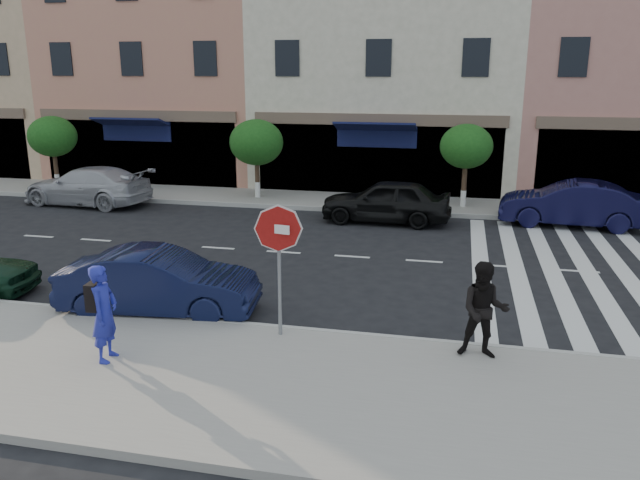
{
  "coord_description": "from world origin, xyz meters",
  "views": [
    {
      "loc": [
        2.78,
        -12.52,
        5.08
      ],
      "look_at": [
        -0.15,
        0.55,
        1.4
      ],
      "focal_mm": 35.0,
      "sensor_mm": 36.0,
      "label": 1
    }
  ],
  "objects": [
    {
      "name": "ground",
      "position": [
        0.0,
        0.0,
        0.0
      ],
      "size": [
        120.0,
        120.0,
        0.0
      ],
      "primitive_type": "plane",
      "color": "black",
      "rests_on": "ground"
    },
    {
      "name": "sidewalk_near",
      "position": [
        0.0,
        -3.75,
        0.07
      ],
      "size": [
        60.0,
        4.5,
        0.15
      ],
      "primitive_type": "cube",
      "color": "gray",
      "rests_on": "ground"
    },
    {
      "name": "sidewalk_far",
      "position": [
        0.0,
        11.0,
        0.07
      ],
      "size": [
        60.0,
        3.0,
        0.15
      ],
      "primitive_type": "cube",
      "color": "gray",
      "rests_on": "ground"
    },
    {
      "name": "building_west_mid",
      "position": [
        -11.0,
        17.0,
        7.0
      ],
      "size": [
        10.0,
        9.0,
        14.0
      ],
      "primitive_type": "cube",
      "color": "#BC7563",
      "rests_on": "ground"
    },
    {
      "name": "building_centre",
      "position": [
        -0.5,
        17.0,
        5.5
      ],
      "size": [
        11.0,
        9.0,
        11.0
      ],
      "primitive_type": "cube",
      "color": "beige",
      "rests_on": "ground"
    },
    {
      "name": "street_tree_wa",
      "position": [
        -14.0,
        10.8,
        2.33
      ],
      "size": [
        2.0,
        2.0,
        3.05
      ],
      "color": "#473323",
      "rests_on": "sidewalk_far"
    },
    {
      "name": "street_tree_wb",
      "position": [
        -5.0,
        10.8,
        2.31
      ],
      "size": [
        2.1,
        2.1,
        3.06
      ],
      "color": "#473323",
      "rests_on": "sidewalk_far"
    },
    {
      "name": "street_tree_c",
      "position": [
        3.0,
        10.8,
        2.36
      ],
      "size": [
        1.9,
        1.9,
        3.04
      ],
      "color": "#473323",
      "rests_on": "sidewalk_far"
    },
    {
      "name": "stop_sign",
      "position": [
        -0.39,
        -1.88,
        2.0
      ],
      "size": [
        0.89,
        0.2,
        2.56
      ],
      "rotation": [
        0.0,
        0.0,
        -0.18
      ],
      "color": "gray",
      "rests_on": "sidewalk_near"
    },
    {
      "name": "photographer",
      "position": [
        -3.05,
        -3.55,
        1.01
      ],
      "size": [
        0.47,
        0.67,
        1.73
      ],
      "primitive_type": "imported",
      "rotation": [
        0.0,
        0.0,
        1.66
      ],
      "color": "#21289B",
      "rests_on": "sidewalk_near"
    },
    {
      "name": "walker",
      "position": [
        3.36,
        -2.0,
        1.02
      ],
      "size": [
        0.85,
        0.66,
        1.74
      ],
      "primitive_type": "imported",
      "rotation": [
        0.0,
        0.0,
        0.0
      ],
      "color": "black",
      "rests_on": "sidewalk_near"
    },
    {
      "name": "car_near_mid",
      "position": [
        -3.33,
        -1.0,
        0.69
      ],
      "size": [
        4.34,
        1.93,
        1.38
      ],
      "primitive_type": "imported",
      "rotation": [
        0.0,
        0.0,
        1.68
      ],
      "color": "black",
      "rests_on": "ground"
    },
    {
      "name": "car_far_left",
      "position": [
        -11.16,
        8.63,
        0.73
      ],
      "size": [
        5.24,
        2.55,
        1.47
      ],
      "primitive_type": "imported",
      "rotation": [
        0.0,
        0.0,
        -1.67
      ],
      "color": "#ABAAB0",
      "rests_on": "ground"
    },
    {
      "name": "car_far_mid",
      "position": [
        0.42,
        8.29,
        0.75
      ],
      "size": [
        4.43,
        1.88,
        1.49
      ],
      "primitive_type": "imported",
      "rotation": [
        0.0,
        0.0,
        -1.6
      ],
      "color": "black",
      "rests_on": "ground"
    },
    {
      "name": "car_far_right",
      "position": [
        6.5,
        9.1,
        0.76
      ],
      "size": [
        4.72,
        1.98,
        1.51
      ],
      "primitive_type": "imported",
      "rotation": [
        0.0,
        0.0,
        -1.65
      ],
      "color": "black",
      "rests_on": "ground"
    }
  ]
}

